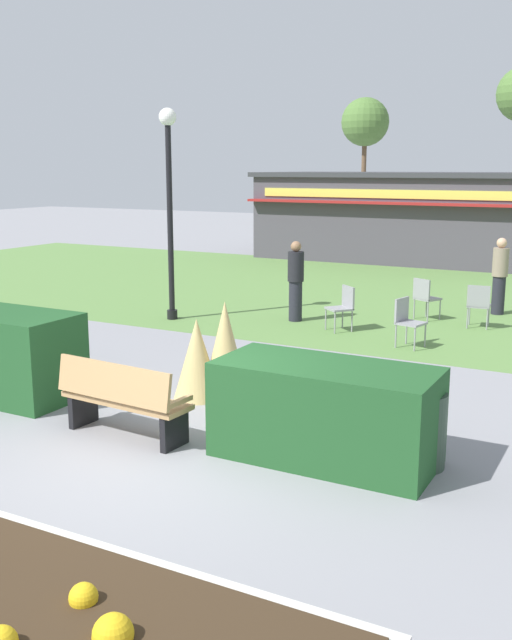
{
  "coord_description": "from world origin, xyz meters",
  "views": [
    {
      "loc": [
        4.58,
        -6.24,
        3.18
      ],
      "look_at": [
        -0.31,
        2.83,
        1.03
      ],
      "focal_mm": 41.06,
      "sensor_mm": 36.0,
      "label": 1
    }
  ],
  "objects_px": {
    "park_bench": "(122,399)",
    "cafe_chair_east": "(343,304)",
    "cafe_chair_center": "(479,303)",
    "trash_bin": "(422,430)",
    "cafe_chair_west": "(407,318)",
    "food_kiosk": "(402,216)",
    "person_strolling": "(296,281)",
    "person_standing": "(500,276)",
    "tree_left_bg": "(365,123)",
    "lamppost_mid": "(169,189)",
    "cafe_chair_north": "(425,295)",
    "parked_car_west_slot": "(452,224)"
  },
  "relations": [
    {
      "from": "park_bench",
      "to": "person_standing",
      "type": "xyz_separation_m",
      "value": [
        2.52,
        9.94,
        0.38
      ]
    },
    {
      "from": "cafe_chair_west",
      "to": "person_strolling",
      "type": "xyz_separation_m",
      "value": [
        -2.74,
        1.12,
        0.33
      ]
    },
    {
      "from": "food_kiosk",
      "to": "tree_left_bg",
      "type": "distance_m",
      "value": 18.71
    },
    {
      "from": "park_bench",
      "to": "cafe_chair_north",
      "type": "relative_size",
      "value": 1.95
    },
    {
      "from": "lamppost_mid",
      "to": "cafe_chair_west",
      "type": "relative_size",
      "value": 4.91
    },
    {
      "from": "cafe_chair_east",
      "to": "tree_left_bg",
      "type": "height_order",
      "value": "tree_left_bg"
    },
    {
      "from": "cafe_chair_center",
      "to": "person_standing",
      "type": "bearing_deg",
      "value": 87.44
    },
    {
      "from": "park_bench",
      "to": "lamppost_mid",
      "type": "distance_m",
      "value": 7.37
    },
    {
      "from": "cafe_chair_east",
      "to": "cafe_chair_center",
      "type": "distance_m",
      "value": 2.75
    },
    {
      "from": "person_standing",
      "to": "cafe_chair_north",
      "type": "bearing_deg",
      "value": 66.03
    },
    {
      "from": "cafe_chair_west",
      "to": "cafe_chair_center",
      "type": "bearing_deg",
      "value": 69.84
    },
    {
      "from": "cafe_chair_north",
      "to": "park_bench",
      "type": "bearing_deg",
      "value": -98.39
    },
    {
      "from": "cafe_chair_west",
      "to": "person_strolling",
      "type": "distance_m",
      "value": 2.98
    },
    {
      "from": "person_strolling",
      "to": "person_standing",
      "type": "distance_m",
      "value": 4.57
    },
    {
      "from": "lamppost_mid",
      "to": "cafe_chair_east",
      "type": "distance_m",
      "value": 4.31
    },
    {
      "from": "lamppost_mid",
      "to": "cafe_chair_east",
      "type": "bearing_deg",
      "value": 10.7
    },
    {
      "from": "cafe_chair_west",
      "to": "trash_bin",
      "type": "bearing_deg",
      "value": -71.37
    },
    {
      "from": "cafe_chair_center",
      "to": "trash_bin",
      "type": "bearing_deg",
      "value": -82.73
    },
    {
      "from": "tree_left_bg",
      "to": "person_standing",
      "type": "bearing_deg",
      "value": -63.75
    },
    {
      "from": "cafe_chair_north",
      "to": "person_standing",
      "type": "distance_m",
      "value": 1.9
    },
    {
      "from": "cafe_chair_north",
      "to": "tree_left_bg",
      "type": "xyz_separation_m",
      "value": [
        -11.29,
        26.84,
        5.22
      ]
    },
    {
      "from": "cafe_chair_north",
      "to": "parked_car_west_slot",
      "type": "relative_size",
      "value": 0.21
    },
    {
      "from": "lamppost_mid",
      "to": "cafe_chair_north",
      "type": "bearing_deg",
      "value": 27.56
    },
    {
      "from": "food_kiosk",
      "to": "person_standing",
      "type": "distance_m",
      "value": 10.19
    },
    {
      "from": "lamppost_mid",
      "to": "cafe_chair_north",
      "type": "distance_m",
      "value": 5.81
    },
    {
      "from": "food_kiosk",
      "to": "cafe_chair_north",
      "type": "bearing_deg",
      "value": -70.03
    },
    {
      "from": "food_kiosk",
      "to": "tree_left_bg",
      "type": "xyz_separation_m",
      "value": [
        -7.57,
        16.59,
        4.23
      ]
    },
    {
      "from": "cafe_chair_center",
      "to": "parked_car_west_slot",
      "type": "height_order",
      "value": "parked_car_west_slot"
    },
    {
      "from": "lamppost_mid",
      "to": "parked_car_west_slot",
      "type": "relative_size",
      "value": 1.03
    },
    {
      "from": "lamppost_mid",
      "to": "tree_left_bg",
      "type": "height_order",
      "value": "tree_left_bg"
    },
    {
      "from": "person_strolling",
      "to": "trash_bin",
      "type": "bearing_deg",
      "value": 99.64
    },
    {
      "from": "cafe_chair_east",
      "to": "parked_car_west_slot",
      "type": "bearing_deg",
      "value": 97.91
    },
    {
      "from": "cafe_chair_center",
      "to": "person_strolling",
      "type": "xyz_separation_m",
      "value": [
        -3.55,
        -1.08,
        0.33
      ]
    },
    {
      "from": "lamppost_mid",
      "to": "cafe_chair_north",
      "type": "xyz_separation_m",
      "value": [
        4.77,
        2.49,
        -2.21
      ]
    },
    {
      "from": "park_bench",
      "to": "cafe_chair_north",
      "type": "bearing_deg",
      "value": 81.61
    },
    {
      "from": "park_bench",
      "to": "cafe_chair_east",
      "type": "xyz_separation_m",
      "value": [
        0.13,
        6.76,
        0.05
      ]
    },
    {
      "from": "person_standing",
      "to": "lamppost_mid",
      "type": "bearing_deg",
      "value": 51.09
    },
    {
      "from": "person_strolling",
      "to": "cafe_chair_north",
      "type": "bearing_deg",
      "value": -175.16
    },
    {
      "from": "food_kiosk",
      "to": "person_standing",
      "type": "relative_size",
      "value": 5.8
    },
    {
      "from": "park_bench",
      "to": "parked_car_west_slot",
      "type": "relative_size",
      "value": 0.41
    },
    {
      "from": "lamppost_mid",
      "to": "cafe_chair_center",
      "type": "distance_m",
      "value": 6.71
    },
    {
      "from": "cafe_chair_east",
      "to": "person_strolling",
      "type": "xyz_separation_m",
      "value": [
        -1.23,
        0.4,
        0.33
      ]
    },
    {
      "from": "park_bench",
      "to": "cafe_chair_north",
      "type": "height_order",
      "value": "park_bench"
    },
    {
      "from": "person_strolling",
      "to": "person_standing",
      "type": "relative_size",
      "value": 1.0
    },
    {
      "from": "person_standing",
      "to": "food_kiosk",
      "type": "bearing_deg",
      "value": -42.27
    },
    {
      "from": "food_kiosk",
      "to": "cafe_chair_east",
      "type": "height_order",
      "value": "food_kiosk"
    },
    {
      "from": "park_bench",
      "to": "parked_car_west_slot",
      "type": "bearing_deg",
      "value": 95.72
    },
    {
      "from": "person_standing",
      "to": "trash_bin",
      "type": "bearing_deg",
      "value": 113.83
    },
    {
      "from": "cafe_chair_north",
      "to": "parked_car_west_slot",
      "type": "xyz_separation_m",
      "value": [
        -4.02,
        18.94,
        0.12
      ]
    },
    {
      "from": "person_strolling",
      "to": "cafe_chair_center",
      "type": "bearing_deg",
      "value": 171.14
    }
  ]
}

